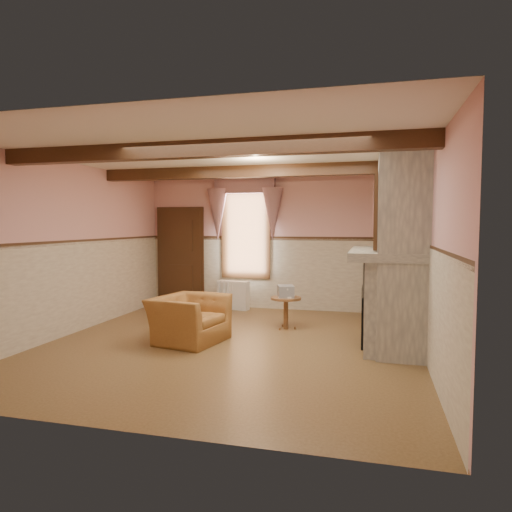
% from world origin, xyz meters
% --- Properties ---
extents(floor, '(5.50, 6.00, 0.01)m').
position_xyz_m(floor, '(0.00, 0.00, 0.00)').
color(floor, brown).
rests_on(floor, ground).
extents(ceiling, '(5.50, 6.00, 0.01)m').
position_xyz_m(ceiling, '(0.00, 0.00, 2.80)').
color(ceiling, silver).
rests_on(ceiling, wall_back).
extents(wall_back, '(5.50, 0.02, 2.80)m').
position_xyz_m(wall_back, '(0.00, 3.00, 1.40)').
color(wall_back, '#DC9C98').
rests_on(wall_back, floor).
extents(wall_front, '(5.50, 0.02, 2.80)m').
position_xyz_m(wall_front, '(0.00, -3.00, 1.40)').
color(wall_front, '#DC9C98').
rests_on(wall_front, floor).
extents(wall_left, '(0.02, 6.00, 2.80)m').
position_xyz_m(wall_left, '(-2.75, 0.00, 1.40)').
color(wall_left, '#DC9C98').
rests_on(wall_left, floor).
extents(wall_right, '(0.02, 6.00, 2.80)m').
position_xyz_m(wall_right, '(2.75, 0.00, 1.40)').
color(wall_right, '#DC9C98').
rests_on(wall_right, floor).
extents(wainscot, '(5.50, 6.00, 1.50)m').
position_xyz_m(wainscot, '(0.00, 0.00, 0.75)').
color(wainscot, beige).
rests_on(wainscot, floor).
extents(chair_rail, '(5.50, 6.00, 0.08)m').
position_xyz_m(chair_rail, '(0.00, 0.00, 1.50)').
color(chair_rail, black).
rests_on(chair_rail, wainscot).
extents(firebox, '(0.20, 0.95, 0.90)m').
position_xyz_m(firebox, '(2.00, 0.60, 0.45)').
color(firebox, black).
rests_on(firebox, floor).
extents(armchair, '(1.13, 1.24, 0.70)m').
position_xyz_m(armchair, '(-0.66, -0.02, 0.35)').
color(armchair, '#9E662D').
rests_on(armchair, floor).
extents(side_table, '(0.59, 0.59, 0.55)m').
position_xyz_m(side_table, '(0.61, 1.19, 0.28)').
color(side_table, brown).
rests_on(side_table, floor).
extents(book_stack, '(0.35, 0.38, 0.20)m').
position_xyz_m(book_stack, '(0.60, 1.20, 0.65)').
color(book_stack, '#B7AD8C').
rests_on(book_stack, side_table).
extents(radiator, '(0.72, 0.33, 0.60)m').
position_xyz_m(radiator, '(-0.81, 2.70, 0.30)').
color(radiator, white).
rests_on(radiator, floor).
extents(bowl, '(0.32, 0.32, 0.08)m').
position_xyz_m(bowl, '(2.24, 0.39, 1.46)').
color(bowl, brown).
rests_on(bowl, mantel).
extents(mantel_clock, '(0.14, 0.24, 0.20)m').
position_xyz_m(mantel_clock, '(2.24, 1.18, 1.52)').
color(mantel_clock, black).
rests_on(mantel_clock, mantel).
extents(oil_lamp, '(0.11, 0.11, 0.28)m').
position_xyz_m(oil_lamp, '(2.24, 1.18, 1.56)').
color(oil_lamp, gold).
rests_on(oil_lamp, mantel).
extents(candle_red, '(0.06, 0.06, 0.16)m').
position_xyz_m(candle_red, '(2.24, -0.10, 1.50)').
color(candle_red, '#A61420').
rests_on(candle_red, mantel).
extents(jar_yellow, '(0.06, 0.06, 0.12)m').
position_xyz_m(jar_yellow, '(2.24, 0.12, 1.48)').
color(jar_yellow, gold).
rests_on(jar_yellow, mantel).
extents(fireplace, '(0.85, 2.00, 2.80)m').
position_xyz_m(fireplace, '(2.42, 0.60, 1.40)').
color(fireplace, gray).
rests_on(fireplace, floor).
extents(mantel, '(1.05, 2.05, 0.12)m').
position_xyz_m(mantel, '(2.24, 0.60, 1.36)').
color(mantel, gray).
rests_on(mantel, fireplace).
extents(overmantel_mirror, '(0.06, 1.44, 1.04)m').
position_xyz_m(overmantel_mirror, '(2.06, 0.60, 1.97)').
color(overmantel_mirror, silver).
rests_on(overmantel_mirror, fireplace).
extents(door, '(1.10, 0.10, 2.10)m').
position_xyz_m(door, '(-2.10, 2.94, 1.05)').
color(door, black).
rests_on(door, floor).
extents(window, '(1.06, 0.08, 2.02)m').
position_xyz_m(window, '(-0.60, 2.97, 1.65)').
color(window, white).
rests_on(window, wall_back).
extents(window_drapes, '(1.30, 0.14, 1.40)m').
position_xyz_m(window_drapes, '(-0.60, 2.88, 2.25)').
color(window_drapes, gray).
rests_on(window_drapes, wall_back).
extents(ceiling_beam_front, '(5.50, 0.18, 0.20)m').
position_xyz_m(ceiling_beam_front, '(0.00, -1.20, 2.70)').
color(ceiling_beam_front, black).
rests_on(ceiling_beam_front, ceiling).
extents(ceiling_beam_back, '(5.50, 0.18, 0.20)m').
position_xyz_m(ceiling_beam_back, '(0.00, 1.20, 2.70)').
color(ceiling_beam_back, black).
rests_on(ceiling_beam_back, ceiling).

